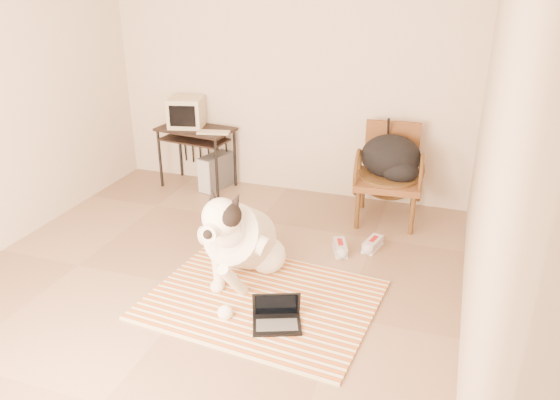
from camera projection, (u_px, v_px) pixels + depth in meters
The scene contains 14 objects.
floor at pixel (200, 289), 4.39m from camera, with size 4.50×4.50×0.00m, color #8D6E56.
wall_back at pixel (287, 71), 5.80m from camera, with size 4.50×4.50×0.00m, color beige.
wall_right at pixel (490, 156), 3.26m from camera, with size 4.50×4.50×0.00m, color beige.
rug at pixel (262, 300), 4.23m from camera, with size 1.81×1.46×0.02m.
dog at pixel (241, 240), 4.37m from camera, with size 0.61×1.28×0.92m.
laptop at pixel (277, 316), 3.91m from camera, with size 0.41×0.36×0.24m.
computer_desk at pixel (196, 137), 6.15m from camera, with size 0.89×0.57×0.70m.
crt_monitor at pixel (186, 112), 6.11m from camera, with size 0.44×0.42×0.33m.
desk_keyboard at pixel (213, 132), 5.93m from camera, with size 0.35×0.13×0.02m, color #BEB495.
pc_tower at pixel (216, 172), 6.26m from camera, with size 0.29×0.46×0.40m.
rattan_chair at pixel (389, 174), 5.42m from camera, with size 0.68×0.66×0.96m.
backpack at pixel (392, 159), 5.34m from camera, with size 0.59×0.51×0.44m.
sneaker_left at pixel (340, 248), 4.93m from camera, with size 0.19×0.29×0.09m.
sneaker_right at pixel (373, 245), 4.98m from camera, with size 0.17×0.29×0.09m.
Camera 1 is at (1.80, -3.33, 2.42)m, focal length 35.00 mm.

